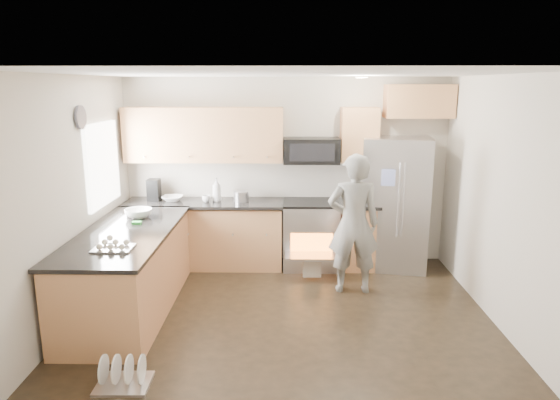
{
  "coord_description": "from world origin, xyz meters",
  "views": [
    {
      "loc": [
        0.03,
        -4.98,
        2.49
      ],
      "look_at": [
        -0.06,
        0.5,
        1.23
      ],
      "focal_mm": 32.0,
      "sensor_mm": 36.0,
      "label": 1
    }
  ],
  "objects_px": {
    "stove_range": "(311,219)",
    "refrigerator": "(395,203)",
    "dish_rack": "(123,377)",
    "person": "(353,224)"
  },
  "relations": [
    {
      "from": "stove_range",
      "to": "refrigerator",
      "type": "distance_m",
      "value": 1.17
    },
    {
      "from": "refrigerator",
      "to": "dish_rack",
      "type": "height_order",
      "value": "refrigerator"
    },
    {
      "from": "refrigerator",
      "to": "person",
      "type": "xyz_separation_m",
      "value": [
        -0.68,
        -0.87,
        -0.05
      ]
    },
    {
      "from": "refrigerator",
      "to": "person",
      "type": "bearing_deg",
      "value": -117.75
    },
    {
      "from": "stove_range",
      "to": "person",
      "type": "xyz_separation_m",
      "value": [
        0.47,
        -0.87,
        0.18
      ]
    },
    {
      "from": "stove_range",
      "to": "dish_rack",
      "type": "relative_size",
      "value": 3.94
    },
    {
      "from": "stove_range",
      "to": "person",
      "type": "distance_m",
      "value": 1.0
    },
    {
      "from": "stove_range",
      "to": "refrigerator",
      "type": "xyz_separation_m",
      "value": [
        1.15,
        0.01,
        0.23
      ]
    },
    {
      "from": "person",
      "to": "dish_rack",
      "type": "relative_size",
      "value": 3.77
    },
    {
      "from": "stove_range",
      "to": "dish_rack",
      "type": "xyz_separation_m",
      "value": [
        -1.71,
        -2.91,
        -0.6
      ]
    }
  ]
}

